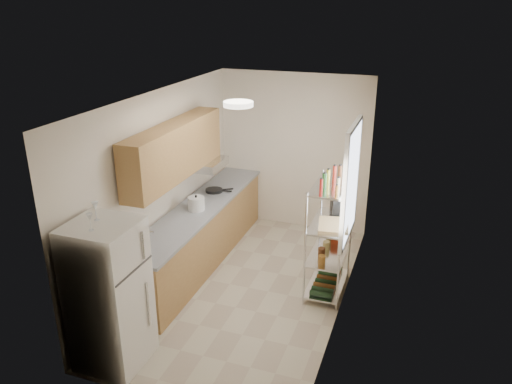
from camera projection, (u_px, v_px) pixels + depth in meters
room at (248, 199)px, 6.30m from camera, size 2.52×4.42×2.62m
counter_run at (200, 234)px, 7.28m from camera, size 0.63×3.51×0.90m
upper_cabinets at (175, 151)px, 6.53m from camera, size 0.33×2.20×0.72m
range_hood at (206, 164)px, 7.37m from camera, size 0.50×0.60×0.12m
window at (351, 183)px, 6.14m from camera, size 0.06×1.00×1.46m
bakers_rack at (331, 215)px, 6.32m from camera, size 0.45×0.90×1.73m
ceiling_dome at (238, 104)px, 5.58m from camera, size 0.34×0.34×0.05m
refrigerator at (109, 295)px, 5.15m from camera, size 0.67×0.67×1.62m
wine_glass_a at (90, 222)px, 4.69m from camera, size 0.06×0.06×0.17m
wine_glass_b at (96, 211)px, 4.90m from camera, size 0.07×0.07×0.20m
rice_cooker at (196, 204)px, 6.97m from camera, size 0.23×0.23×0.19m
frying_pan_large at (214, 190)px, 7.64m from camera, size 0.28×0.28×0.04m
frying_pan_small at (215, 190)px, 7.64m from camera, size 0.32×0.32×0.05m
cutting_board at (333, 225)px, 6.23m from camera, size 0.44×0.53×0.03m
espresso_machine at (338, 204)px, 6.54m from camera, size 0.24×0.29×0.29m
storage_bag at (335, 237)px, 6.78m from camera, size 0.12×0.15×0.16m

